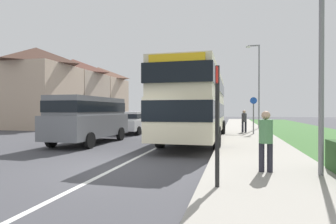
{
  "coord_description": "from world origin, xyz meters",
  "views": [
    {
      "loc": [
        3.32,
        -7.35,
        1.7
      ],
      "look_at": [
        0.56,
        4.05,
        1.6
      ],
      "focal_mm": 28.91,
      "sensor_mm": 36.0,
      "label": 1
    }
  ],
  "objects_px": {
    "double_decker_bus": "(197,102)",
    "cycle_route_sign": "(253,114)",
    "parked_car_blue": "(154,119)",
    "pedestrian_walking_away": "(244,120)",
    "parked_car_white": "(133,121)",
    "parked_van_grey": "(89,116)",
    "bus_stop_sign": "(217,118)",
    "pedestrian_at_stop": "(266,138)",
    "street_lamp_near": "(317,11)",
    "street_lamp_mid": "(258,81)"
  },
  "relations": [
    {
      "from": "parked_car_white",
      "to": "bus_stop_sign",
      "type": "height_order",
      "value": "bus_stop_sign"
    },
    {
      "from": "parked_car_white",
      "to": "cycle_route_sign",
      "type": "bearing_deg",
      "value": 2.58
    },
    {
      "from": "parked_car_blue",
      "to": "pedestrian_walking_away",
      "type": "xyz_separation_m",
      "value": [
        7.65,
        -3.87,
        0.07
      ]
    },
    {
      "from": "double_decker_bus",
      "to": "cycle_route_sign",
      "type": "relative_size",
      "value": 4.48
    },
    {
      "from": "pedestrian_walking_away",
      "to": "cycle_route_sign",
      "type": "bearing_deg",
      "value": -60.16
    },
    {
      "from": "bus_stop_sign",
      "to": "cycle_route_sign",
      "type": "xyz_separation_m",
      "value": [
        1.61,
        12.89,
        -0.11
      ]
    },
    {
      "from": "street_lamp_near",
      "to": "pedestrian_at_stop",
      "type": "bearing_deg",
      "value": 178.14
    },
    {
      "from": "parked_car_white",
      "to": "street_lamp_near",
      "type": "bearing_deg",
      "value": -50.78
    },
    {
      "from": "parked_van_grey",
      "to": "bus_stop_sign",
      "type": "bearing_deg",
      "value": -44.81
    },
    {
      "from": "parked_car_blue",
      "to": "pedestrian_walking_away",
      "type": "bearing_deg",
      "value": -26.84
    },
    {
      "from": "parked_van_grey",
      "to": "parked_car_blue",
      "type": "height_order",
      "value": "parked_van_grey"
    },
    {
      "from": "parked_car_blue",
      "to": "pedestrian_walking_away",
      "type": "distance_m",
      "value": 8.57
    },
    {
      "from": "parked_van_grey",
      "to": "street_lamp_mid",
      "type": "height_order",
      "value": "street_lamp_mid"
    },
    {
      "from": "bus_stop_sign",
      "to": "street_lamp_near",
      "type": "xyz_separation_m",
      "value": [
        2.27,
        1.59,
        2.55
      ]
    },
    {
      "from": "parked_car_blue",
      "to": "pedestrian_walking_away",
      "type": "height_order",
      "value": "pedestrian_walking_away"
    },
    {
      "from": "parked_car_blue",
      "to": "bus_stop_sign",
      "type": "bearing_deg",
      "value": -69.6
    },
    {
      "from": "parked_van_grey",
      "to": "street_lamp_near",
      "type": "relative_size",
      "value": 0.76
    },
    {
      "from": "bus_stop_sign",
      "to": "parked_car_blue",
      "type": "bearing_deg",
      "value": 110.4
    },
    {
      "from": "double_decker_bus",
      "to": "bus_stop_sign",
      "type": "height_order",
      "value": "double_decker_bus"
    },
    {
      "from": "pedestrian_at_stop",
      "to": "cycle_route_sign",
      "type": "height_order",
      "value": "cycle_route_sign"
    },
    {
      "from": "street_lamp_mid",
      "to": "parked_van_grey",
      "type": "bearing_deg",
      "value": -127.39
    },
    {
      "from": "double_decker_bus",
      "to": "bus_stop_sign",
      "type": "bearing_deg",
      "value": -80.04
    },
    {
      "from": "double_decker_bus",
      "to": "pedestrian_at_stop",
      "type": "xyz_separation_m",
      "value": [
        2.72,
        -7.49,
        -1.17
      ]
    },
    {
      "from": "parked_van_grey",
      "to": "parked_car_blue",
      "type": "bearing_deg",
      "value": 89.29
    },
    {
      "from": "bus_stop_sign",
      "to": "double_decker_bus",
      "type": "bearing_deg",
      "value": 99.96
    },
    {
      "from": "parked_car_white",
      "to": "pedestrian_walking_away",
      "type": "relative_size",
      "value": 2.46
    },
    {
      "from": "double_decker_bus",
      "to": "parked_car_blue",
      "type": "height_order",
      "value": "double_decker_bus"
    },
    {
      "from": "cycle_route_sign",
      "to": "street_lamp_near",
      "type": "xyz_separation_m",
      "value": [
        0.66,
        -11.3,
        2.66
      ]
    },
    {
      "from": "parked_van_grey",
      "to": "parked_car_white",
      "type": "xyz_separation_m",
      "value": [
        0.08,
        5.84,
        -0.51
      ]
    },
    {
      "from": "pedestrian_at_stop",
      "to": "street_lamp_near",
      "type": "bearing_deg",
      "value": -1.86
    },
    {
      "from": "bus_stop_sign",
      "to": "cycle_route_sign",
      "type": "relative_size",
      "value": 1.03
    },
    {
      "from": "parked_car_white",
      "to": "cycle_route_sign",
      "type": "relative_size",
      "value": 1.63
    },
    {
      "from": "cycle_route_sign",
      "to": "pedestrian_walking_away",
      "type": "bearing_deg",
      "value": 119.84
    },
    {
      "from": "bus_stop_sign",
      "to": "street_lamp_near",
      "type": "relative_size",
      "value": 0.37
    },
    {
      "from": "bus_stop_sign",
      "to": "cycle_route_sign",
      "type": "distance_m",
      "value": 12.99
    },
    {
      "from": "street_lamp_near",
      "to": "street_lamp_mid",
      "type": "relative_size",
      "value": 0.98
    },
    {
      "from": "parked_car_white",
      "to": "street_lamp_mid",
      "type": "bearing_deg",
      "value": 33.83
    },
    {
      "from": "double_decker_bus",
      "to": "street_lamp_near",
      "type": "bearing_deg",
      "value": -62.76
    },
    {
      "from": "cycle_route_sign",
      "to": "bus_stop_sign",
      "type": "bearing_deg",
      "value": -97.11
    },
    {
      "from": "double_decker_bus",
      "to": "pedestrian_at_stop",
      "type": "height_order",
      "value": "double_decker_bus"
    },
    {
      "from": "parked_car_blue",
      "to": "pedestrian_at_stop",
      "type": "distance_m",
      "value": 17.85
    },
    {
      "from": "bus_stop_sign",
      "to": "street_lamp_mid",
      "type": "bearing_deg",
      "value": 82.81
    },
    {
      "from": "parked_car_white",
      "to": "pedestrian_walking_away",
      "type": "height_order",
      "value": "pedestrian_walking_away"
    },
    {
      "from": "bus_stop_sign",
      "to": "street_lamp_near",
      "type": "distance_m",
      "value": 3.77
    },
    {
      "from": "double_decker_bus",
      "to": "parked_car_white",
      "type": "distance_m",
      "value": 6.23
    },
    {
      "from": "parked_car_white",
      "to": "bus_stop_sign",
      "type": "distance_m",
      "value": 14.19
    },
    {
      "from": "pedestrian_walking_away",
      "to": "street_lamp_mid",
      "type": "relative_size",
      "value": 0.23
    },
    {
      "from": "pedestrian_at_stop",
      "to": "bus_stop_sign",
      "type": "height_order",
      "value": "bus_stop_sign"
    },
    {
      "from": "street_lamp_mid",
      "to": "cycle_route_sign",
      "type": "bearing_deg",
      "value": -97.36
    },
    {
      "from": "pedestrian_at_stop",
      "to": "cycle_route_sign",
      "type": "relative_size",
      "value": 0.66
    }
  ]
}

